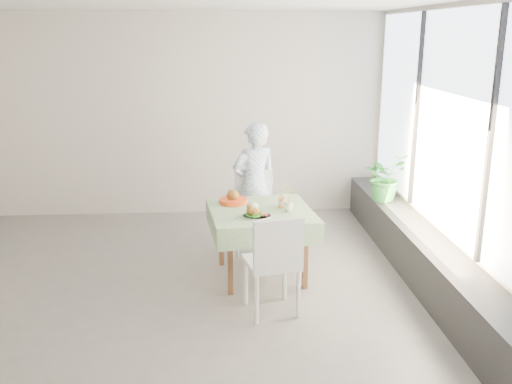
{
  "coord_description": "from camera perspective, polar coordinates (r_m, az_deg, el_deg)",
  "views": [
    {
      "loc": [
        0.67,
        -5.45,
        2.51
      ],
      "look_at": [
        1.07,
        0.22,
        0.92
      ],
      "focal_mm": 40.0,
      "sensor_mm": 36.0,
      "label": 1
    }
  ],
  "objects": [
    {
      "name": "wall_right",
      "position": [
        6.03,
        18.87,
        4.17
      ],
      "size": [
        0.02,
        5.0,
        2.8
      ],
      "primitive_type": "cube",
      "color": "beige",
      "rests_on": "ground"
    },
    {
      "name": "wall_front",
      "position": [
        3.22,
        -15.77,
        -5.2
      ],
      "size": [
        6.0,
        0.02,
        2.8
      ],
      "primitive_type": "cube",
      "color": "beige",
      "rests_on": "ground"
    },
    {
      "name": "window_pane",
      "position": [
        5.98,
        18.81,
        6.52
      ],
      "size": [
        0.01,
        4.8,
        2.18
      ],
      "primitive_type": "cube",
      "color": "#D1E0F9",
      "rests_on": "ground"
    },
    {
      "name": "diner",
      "position": [
        6.76,
        -0.14,
        0.62
      ],
      "size": [
        0.65,
        0.53,
        1.52
      ],
      "primitive_type": "imported",
      "rotation": [
        0.0,
        0.0,
        3.49
      ],
      "color": "#8EB1E4",
      "rests_on": "ground"
    },
    {
      "name": "chair_near",
      "position": [
        5.31,
        1.61,
        -9.01
      ],
      "size": [
        0.53,
        0.53,
        0.96
      ],
      "color": "white",
      "rests_on": "ground"
    },
    {
      "name": "chair_far",
      "position": [
        6.76,
        -0.23,
        -3.51
      ],
      "size": [
        0.47,
        0.47,
        0.95
      ],
      "color": "white",
      "rests_on": "ground"
    },
    {
      "name": "potted_plant",
      "position": [
        7.2,
        12.78,
        1.51
      ],
      "size": [
        0.71,
        0.68,
        0.6
      ],
      "primitive_type": "imported",
      "rotation": [
        0.0,
        0.0,
        0.55
      ],
      "color": "#2A7E30",
      "rests_on": "window_ledge"
    },
    {
      "name": "juice_cup_lemonade",
      "position": [
        5.84,
        3.24,
        -1.36
      ],
      "size": [
        0.1,
        0.1,
        0.28
      ],
      "color": "white",
      "rests_on": "cafe_table"
    },
    {
      "name": "cafe_table",
      "position": [
        6.0,
        0.51,
        -4.36
      ],
      "size": [
        1.15,
        1.15,
        0.74
      ],
      "color": "brown",
      "rests_on": "ground"
    },
    {
      "name": "main_dish",
      "position": [
        5.66,
        -0.11,
        -2.05
      ],
      "size": [
        0.3,
        0.3,
        0.15
      ],
      "color": "white",
      "rests_on": "cafe_table"
    },
    {
      "name": "floor",
      "position": [
        6.04,
        -10.12,
        -9.21
      ],
      "size": [
        6.0,
        6.0,
        0.0
      ],
      "primitive_type": "plane",
      "color": "#5D5A58",
      "rests_on": "ground"
    },
    {
      "name": "second_dish",
      "position": [
        6.13,
        -2.32,
        -0.74
      ],
      "size": [
        0.3,
        0.3,
        0.14
      ],
      "color": "red",
      "rests_on": "cafe_table"
    },
    {
      "name": "juice_cup_orange",
      "position": [
        5.97,
        2.66,
        -0.95
      ],
      "size": [
        0.1,
        0.1,
        0.29
      ],
      "color": "white",
      "rests_on": "cafe_table"
    },
    {
      "name": "wall_back",
      "position": [
        8.05,
        -8.81,
        7.53
      ],
      "size": [
        6.0,
        0.02,
        2.8
      ],
      "primitive_type": "cube",
      "color": "beige",
      "rests_on": "ground"
    },
    {
      "name": "window_ledge",
      "position": [
        6.27,
        16.25,
        -6.15
      ],
      "size": [
        0.4,
        4.8,
        0.5
      ],
      "primitive_type": "cube",
      "color": "black",
      "rests_on": "ground"
    }
  ]
}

